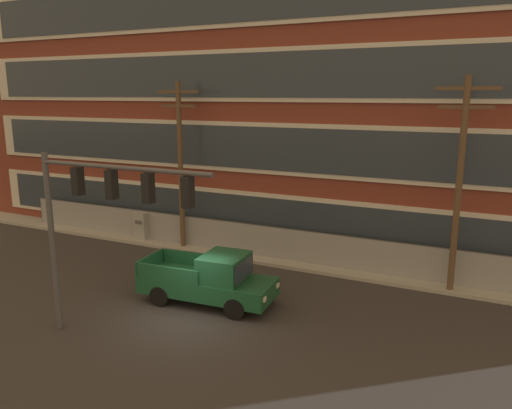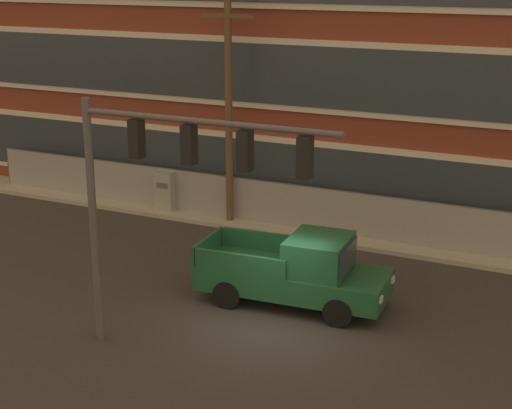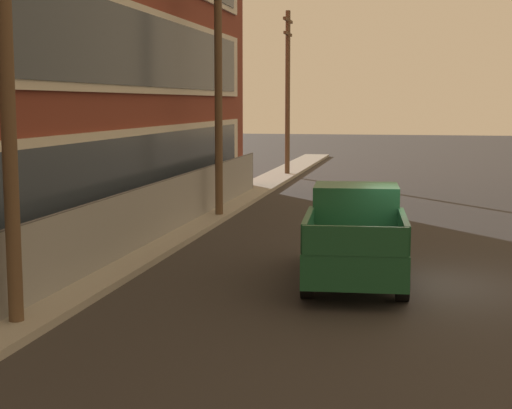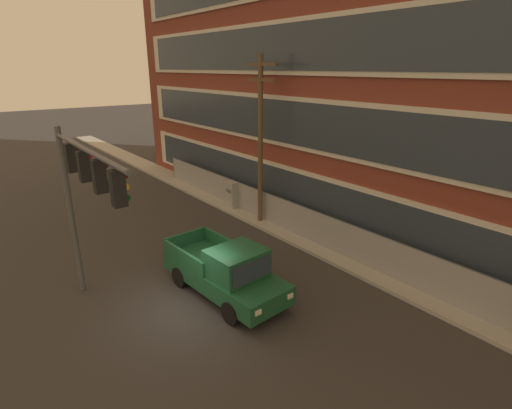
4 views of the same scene
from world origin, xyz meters
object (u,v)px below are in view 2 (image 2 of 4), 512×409
object	(u,v)px
pickup_truck_dark_green	(297,272)
electrical_cabinet	(166,192)
traffic_signal_mast	(168,172)
utility_pole_near_corner	(229,95)

from	to	relation	value
pickup_truck_dark_green	electrical_cabinet	size ratio (longest dim) A/B	3.28
traffic_signal_mast	utility_pole_near_corner	size ratio (longest dim) A/B	0.75
utility_pole_near_corner	electrical_cabinet	distance (m)	4.87
utility_pole_near_corner	electrical_cabinet	world-z (taller)	utility_pole_near_corner
traffic_signal_mast	electrical_cabinet	world-z (taller)	traffic_signal_mast
pickup_truck_dark_green	electrical_cabinet	world-z (taller)	pickup_truck_dark_green
traffic_signal_mast	utility_pole_near_corner	bearing A→B (deg)	109.92
utility_pole_near_corner	electrical_cabinet	size ratio (longest dim) A/B	5.19
traffic_signal_mast	pickup_truck_dark_green	xyz separation A→B (m)	(1.51, 4.16, -3.72)
pickup_truck_dark_green	electrical_cabinet	xyz separation A→B (m)	(-7.83, 5.63, -0.13)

